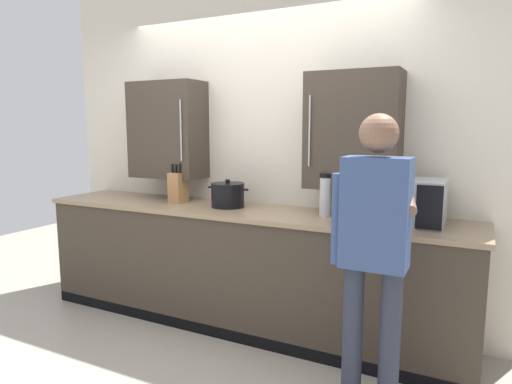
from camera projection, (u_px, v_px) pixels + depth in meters
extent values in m
plane|color=#9E9384|center=(197.00, 361.00, 3.07)|extent=(9.16, 9.16, 0.00)
cube|color=beige|center=(263.00, 148.00, 3.77)|extent=(3.95, 0.10, 2.82)
cube|color=#3D3328|center=(168.00, 130.00, 3.93)|extent=(0.65, 0.32, 0.83)
cylinder|color=#B7BABF|center=(181.00, 130.00, 3.65)|extent=(0.01, 0.01, 0.50)
cube|color=#3D3328|center=(353.00, 131.00, 3.19)|extent=(0.65, 0.32, 0.83)
cylinder|color=#B7BABF|center=(309.00, 131.00, 3.16)|extent=(0.01, 0.01, 0.50)
cube|color=#3D3328|center=(242.00, 269.00, 3.58)|extent=(3.46, 0.62, 0.91)
cube|color=#937A5B|center=(242.00, 211.00, 3.51)|extent=(3.50, 0.66, 0.03)
cube|color=black|center=(224.00, 333.00, 3.38)|extent=(3.46, 0.04, 0.09)
cube|color=#B7BABF|center=(401.00, 200.00, 3.00)|extent=(0.55, 0.39, 0.30)
cube|color=beige|center=(389.00, 200.00, 3.02)|extent=(0.36, 0.33, 0.24)
cube|color=black|center=(429.00, 208.00, 2.73)|extent=(0.15, 0.01, 0.27)
cube|color=black|center=(356.00, 207.00, 2.75)|extent=(0.16, 0.38, 0.27)
cylinder|color=#B7BABF|center=(325.00, 197.00, 3.20)|extent=(0.08, 0.08, 0.28)
cylinder|color=black|center=(326.00, 176.00, 3.18)|extent=(0.09, 0.09, 0.03)
cylinder|color=black|center=(228.00, 196.00, 3.58)|extent=(0.26, 0.26, 0.18)
cylinder|color=black|center=(228.00, 184.00, 3.57)|extent=(0.27, 0.27, 0.02)
cylinder|color=black|center=(228.00, 181.00, 3.56)|extent=(0.04, 0.04, 0.03)
cylinder|color=black|center=(211.00, 187.00, 3.64)|extent=(0.05, 0.02, 0.02)
cylinder|color=black|center=(245.00, 190.00, 3.50)|extent=(0.05, 0.02, 0.02)
cube|color=#A37547|center=(178.00, 188.00, 3.77)|extent=(0.11, 0.15, 0.26)
cylinder|color=black|center=(172.00, 168.00, 3.75)|extent=(0.02, 0.02, 0.07)
cylinder|color=black|center=(176.00, 169.00, 3.73)|extent=(0.02, 0.02, 0.07)
cylinder|color=black|center=(180.00, 168.00, 3.71)|extent=(0.02, 0.02, 0.08)
cylinder|color=#282D3D|center=(352.00, 339.00, 2.47)|extent=(0.11, 0.11, 0.85)
cylinder|color=#282D3D|center=(389.00, 347.00, 2.38)|extent=(0.11, 0.11, 0.85)
cube|color=#334775|center=(376.00, 213.00, 2.32)|extent=(0.34, 0.20, 0.58)
sphere|color=brown|center=(379.00, 133.00, 2.26)|extent=(0.20, 0.20, 0.20)
cylinder|color=brown|center=(404.00, 185.00, 2.45)|extent=(0.21, 0.48, 0.27)
cylinder|color=#334775|center=(338.00, 219.00, 2.42)|extent=(0.07, 0.07, 0.49)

